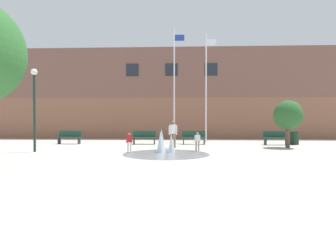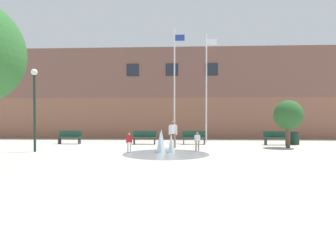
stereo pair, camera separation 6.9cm
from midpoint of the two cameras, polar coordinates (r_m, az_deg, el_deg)
name	(u,v)px [view 1 (the left image)]	position (r m, az deg, el deg)	size (l,w,h in m)	color
ground_plane	(158,175)	(7.72, -2.50, -10.71)	(100.00, 100.00, 0.00)	#B2ADA3
library_building	(172,96)	(26.45, 0.85, 6.51)	(36.00, 6.05, 8.19)	brown
splash_fountain	(164,144)	(13.12, -0.97, -4.01)	(4.13, 4.13, 1.19)	gray
park_bench_far_left	(70,137)	(19.47, -20.74, -2.25)	(1.60, 0.44, 0.91)	#28282D
park_bench_under_left_flagpole	(144,137)	(17.97, -5.29, -2.46)	(1.60, 0.44, 0.91)	#28282D
park_bench_center	(194,137)	(17.96, 5.52, -2.46)	(1.60, 0.44, 0.91)	#28282D
park_bench_near_trashcan	(276,138)	(18.87, 22.28, -2.37)	(1.60, 0.44, 0.91)	#28282D
child_running	(129,141)	(13.32, -8.58, -3.26)	(0.31, 0.21, 0.99)	silver
adult_watching	(173,132)	(15.39, 0.95, -1.35)	(0.50, 0.37, 1.59)	#89755B
child_in_fountain	(197,140)	(14.00, 6.28, -3.04)	(0.31, 0.15, 0.99)	#89755B
flagpole_left	(175,83)	(19.82, 1.34, 9.41)	(0.80, 0.10, 8.42)	silver
flagpole_right	(206,85)	(19.91, 8.27, 8.85)	(0.80, 0.10, 8.07)	silver
lamp_post_left_lane	(34,98)	(15.14, -27.21, 5.38)	(0.32, 0.32, 4.26)	#192D23
trash_can	(294,138)	(19.55, 25.70, -2.36)	(0.56, 0.56, 0.90)	#193323
street_tree_near_building	(288,115)	(17.02, 24.54, 2.13)	(1.64, 1.64, 2.81)	brown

